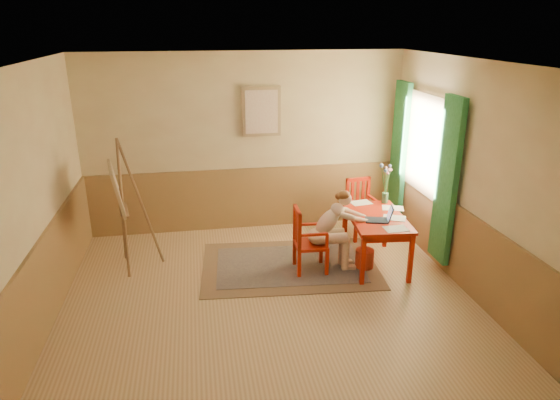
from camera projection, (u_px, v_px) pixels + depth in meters
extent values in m
cube|color=tan|center=(268.00, 296.00, 6.09)|extent=(5.00, 4.50, 0.02)
cube|color=white|center=(266.00, 61.00, 5.13)|extent=(5.00, 4.50, 0.02)
cube|color=tan|center=(246.00, 143.00, 7.71)|extent=(5.00, 0.02, 2.80)
cube|color=tan|center=(313.00, 288.00, 3.52)|extent=(5.00, 0.02, 2.80)
cube|color=tan|center=(33.00, 202.00, 5.21)|extent=(0.02, 4.50, 2.80)
cube|color=tan|center=(469.00, 177.00, 6.02)|extent=(0.02, 4.50, 2.80)
cube|color=olive|center=(247.00, 198.00, 7.99)|extent=(5.00, 0.04, 1.00)
cube|color=olive|center=(49.00, 277.00, 5.52)|extent=(0.04, 4.50, 1.00)
cube|color=olive|center=(458.00, 244.00, 6.32)|extent=(0.04, 4.50, 1.00)
cube|color=white|center=(427.00, 145.00, 6.98)|extent=(0.02, 1.00, 1.30)
cube|color=#A18157|center=(426.00, 145.00, 6.98)|extent=(0.03, 1.12, 1.42)
cube|color=#3A9755|center=(447.00, 182.00, 6.35)|extent=(0.08, 0.45, 2.20)
cube|color=#3A9755|center=(399.00, 152.00, 7.80)|extent=(0.08, 0.45, 2.20)
cube|color=#A18157|center=(261.00, 112.00, 7.53)|extent=(0.60, 0.04, 0.76)
cube|color=beige|center=(262.00, 112.00, 7.51)|extent=(0.50, 0.02, 0.66)
cube|color=#8C7251|center=(289.00, 265.00, 6.84)|extent=(2.52, 1.78, 0.01)
cube|color=black|center=(289.00, 265.00, 6.84)|extent=(2.09, 1.35, 0.01)
cube|color=#B81A04|center=(377.00, 218.00, 6.65)|extent=(0.82, 1.26, 0.04)
cube|color=#B81A04|center=(377.00, 222.00, 6.68)|extent=(0.71, 1.15, 0.10)
cube|color=#B81A04|center=(363.00, 261.00, 6.23)|extent=(0.06, 0.06, 0.68)
cube|color=#B81A04|center=(411.00, 259.00, 6.29)|extent=(0.06, 0.06, 0.68)
cube|color=#B81A04|center=(344.00, 227.00, 7.27)|extent=(0.06, 0.06, 0.68)
cube|color=#B81A04|center=(386.00, 225.00, 7.32)|extent=(0.06, 0.06, 0.68)
cube|color=#B81A04|center=(311.00, 244.00, 6.58)|extent=(0.43, 0.41, 0.04)
cube|color=#B81A04|center=(299.00, 265.00, 6.46)|extent=(0.05, 0.05, 0.37)
cube|color=#B81A04|center=(327.00, 263.00, 6.51)|extent=(0.05, 0.05, 0.37)
cube|color=#B81A04|center=(295.00, 253.00, 6.79)|extent=(0.05, 0.05, 0.37)
cube|color=#B81A04|center=(321.00, 252.00, 6.84)|extent=(0.05, 0.05, 0.37)
cube|color=#B81A04|center=(300.00, 232.00, 6.30)|extent=(0.05, 0.05, 0.50)
cube|color=#B81A04|center=(295.00, 222.00, 6.63)|extent=(0.05, 0.05, 0.50)
cube|color=#B81A04|center=(297.00, 211.00, 6.39)|extent=(0.06, 0.40, 0.05)
cube|color=#B81A04|center=(298.00, 230.00, 6.38)|extent=(0.03, 0.04, 0.41)
cube|color=#B81A04|center=(297.00, 228.00, 6.47)|extent=(0.03, 0.04, 0.41)
cube|color=#B81A04|center=(296.00, 225.00, 6.55)|extent=(0.03, 0.04, 0.41)
cube|color=#B81A04|center=(314.00, 235.00, 6.34)|extent=(0.37, 0.05, 0.03)
cube|color=#B81A04|center=(327.00, 241.00, 6.40)|extent=(0.04, 0.04, 0.20)
cube|color=#B81A04|center=(308.00, 224.00, 6.67)|extent=(0.37, 0.05, 0.03)
cube|color=#B81A04|center=(321.00, 230.00, 6.73)|extent=(0.04, 0.04, 0.20)
cube|color=#B81A04|center=(362.00, 213.00, 7.64)|extent=(0.45, 0.47, 0.04)
cube|color=#B81A04|center=(346.00, 223.00, 7.83)|extent=(0.05, 0.05, 0.37)
cube|color=#B81A04|center=(356.00, 232.00, 7.49)|extent=(0.05, 0.05, 0.37)
cube|color=#B81A04|center=(366.00, 220.00, 7.92)|extent=(0.05, 0.05, 0.37)
cube|color=#B81A04|center=(377.00, 229.00, 7.58)|extent=(0.05, 0.05, 0.37)
cube|color=#B81A04|center=(347.00, 194.00, 7.67)|extent=(0.05, 0.05, 0.51)
cube|color=#B81A04|center=(368.00, 192.00, 7.76)|extent=(0.05, 0.05, 0.51)
cube|color=#B81A04|center=(358.00, 179.00, 7.64)|extent=(0.41, 0.09, 0.06)
cube|color=#B81A04|center=(352.00, 194.00, 7.69)|extent=(0.04, 0.03, 0.41)
cube|color=#B81A04|center=(358.00, 194.00, 7.72)|extent=(0.04, 0.03, 0.41)
cube|color=#B81A04|center=(363.00, 193.00, 7.74)|extent=(0.04, 0.03, 0.41)
cube|color=#B81A04|center=(352.00, 201.00, 7.51)|extent=(0.08, 0.38, 0.03)
cube|color=#B81A04|center=(357.00, 211.00, 7.39)|extent=(0.04, 0.04, 0.20)
cube|color=#B81A04|center=(373.00, 199.00, 7.61)|extent=(0.08, 0.38, 0.03)
cube|color=#B81A04|center=(378.00, 209.00, 7.48)|extent=(0.04, 0.04, 0.20)
ellipsoid|color=beige|center=(317.00, 236.00, 6.57)|extent=(0.26, 0.32, 0.20)
cylinder|color=beige|center=(332.00, 239.00, 6.52)|extent=(0.40, 0.15, 0.14)
cylinder|color=beige|center=(329.00, 234.00, 6.67)|extent=(0.40, 0.15, 0.14)
cylinder|color=beige|center=(345.00, 254.00, 6.63)|extent=(0.11, 0.11, 0.45)
cylinder|color=beige|center=(342.00, 248.00, 6.78)|extent=(0.11, 0.11, 0.45)
cube|color=beige|center=(348.00, 268.00, 6.71)|extent=(0.19, 0.09, 0.07)
cube|color=beige|center=(345.00, 263.00, 6.86)|extent=(0.19, 0.09, 0.07)
ellipsoid|color=beige|center=(327.00, 222.00, 6.52)|extent=(0.44, 0.27, 0.47)
ellipsoid|color=beige|center=(338.00, 210.00, 6.48)|extent=(0.19, 0.27, 0.16)
sphere|color=beige|center=(345.00, 199.00, 6.44)|extent=(0.18, 0.18, 0.18)
ellipsoid|color=brown|center=(344.00, 195.00, 6.42)|extent=(0.17, 0.18, 0.13)
sphere|color=brown|center=(339.00, 196.00, 6.41)|extent=(0.10, 0.10, 0.09)
cylinder|color=beige|center=(346.00, 216.00, 6.38)|extent=(0.20, 0.10, 0.13)
cylinder|color=beige|center=(361.00, 220.00, 6.45)|extent=(0.27, 0.12, 0.15)
sphere|color=beige|center=(353.00, 218.00, 6.40)|extent=(0.08, 0.08, 0.08)
sphere|color=beige|center=(368.00, 222.00, 6.51)|extent=(0.07, 0.07, 0.07)
cylinder|color=beige|center=(341.00, 209.00, 6.63)|extent=(0.20, 0.09, 0.13)
cylinder|color=beige|center=(356.00, 214.00, 6.66)|extent=(0.27, 0.13, 0.15)
sphere|color=beige|center=(347.00, 211.00, 6.66)|extent=(0.08, 0.08, 0.08)
sphere|color=beige|center=(364.00, 217.00, 6.67)|extent=(0.07, 0.07, 0.07)
cube|color=#1E2338|center=(377.00, 220.00, 6.49)|extent=(0.34, 0.28, 0.02)
cube|color=#2D3342|center=(377.00, 220.00, 6.49)|extent=(0.29, 0.22, 0.00)
cube|color=#1E2338|center=(390.00, 213.00, 6.44)|extent=(0.11, 0.22, 0.20)
cube|color=#99BFF2|center=(390.00, 213.00, 6.45)|extent=(0.09, 0.18, 0.16)
cube|color=white|center=(396.00, 229.00, 6.23)|extent=(0.30, 0.22, 0.00)
cube|color=white|center=(393.00, 208.00, 6.93)|extent=(0.35, 0.30, 0.00)
cube|color=white|center=(361.00, 203.00, 7.14)|extent=(0.33, 0.25, 0.00)
cube|color=white|center=(394.00, 218.00, 6.58)|extent=(0.36, 0.32, 0.00)
cylinder|color=#3F724C|center=(385.00, 198.00, 7.12)|extent=(0.10, 0.10, 0.15)
cylinder|color=#3F7233|center=(383.00, 180.00, 7.08)|extent=(0.05, 0.13, 0.40)
sphere|color=#728CD8|center=(381.00, 166.00, 7.06)|extent=(0.07, 0.07, 0.06)
cylinder|color=#3F7233|center=(386.00, 181.00, 6.99)|extent=(0.06, 0.09, 0.42)
sphere|color=pink|center=(386.00, 168.00, 6.88)|extent=(0.04, 0.04, 0.04)
cylinder|color=#3F7233|center=(386.00, 184.00, 7.06)|extent=(0.03, 0.04, 0.31)
sphere|color=pink|center=(387.00, 173.00, 7.03)|extent=(0.05, 0.05, 0.05)
cylinder|color=#3F7233|center=(385.00, 183.00, 6.98)|extent=(0.08, 0.12, 0.39)
sphere|color=#728CD8|center=(386.00, 171.00, 6.86)|extent=(0.06, 0.06, 0.05)
cylinder|color=#3F7233|center=(388.00, 182.00, 7.08)|extent=(0.09, 0.08, 0.35)
sphere|color=pink|center=(391.00, 170.00, 7.06)|extent=(0.05, 0.05, 0.05)
cylinder|color=#3F7233|center=(387.00, 182.00, 7.06)|extent=(0.05, 0.05, 0.35)
sphere|color=pink|center=(389.00, 170.00, 7.02)|extent=(0.05, 0.05, 0.05)
cylinder|color=#3F7233|center=(388.00, 180.00, 7.08)|extent=(0.08, 0.10, 0.40)
sphere|color=#728CD8|center=(390.00, 166.00, 7.05)|extent=(0.05, 0.05, 0.05)
cylinder|color=red|center=(364.00, 259.00, 6.74)|extent=(0.31, 0.31, 0.27)
cylinder|color=brown|center=(123.00, 209.00, 6.37)|extent=(0.04, 0.33, 1.82)
cylinder|color=brown|center=(122.00, 202.00, 6.63)|extent=(0.15, 0.32, 1.82)
cylinder|color=brown|center=(141.00, 203.00, 6.59)|extent=(0.47, 0.12, 1.82)
cylinder|color=brown|center=(121.00, 211.00, 6.52)|extent=(0.12, 0.51, 0.03)
cube|color=brown|center=(126.00, 210.00, 6.54)|extent=(0.16, 0.55, 0.03)
cube|color=#A18157|center=(116.00, 188.00, 6.40)|extent=(0.29, 0.82, 0.60)
cube|color=beige|center=(118.00, 188.00, 6.41)|extent=(0.24, 0.73, 0.52)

